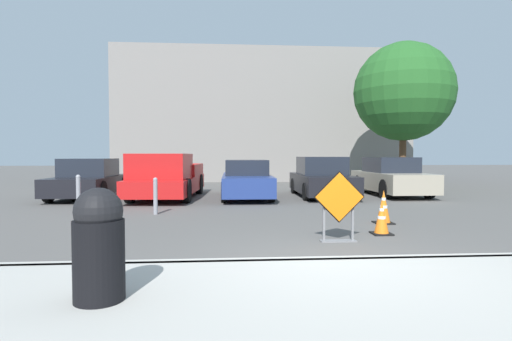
{
  "coord_description": "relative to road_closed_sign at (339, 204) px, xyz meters",
  "views": [
    {
      "loc": [
        -1.47,
        -5.39,
        1.56
      ],
      "look_at": [
        -0.1,
        13.09,
        0.86
      ],
      "focal_mm": 28.0,
      "sensor_mm": 36.0,
      "label": 1
    }
  ],
  "objects": [
    {
      "name": "parked_car_fourth",
      "position": [
        4.47,
        8.28,
        0.01
      ],
      "size": [
        1.87,
        4.48,
        1.49
      ],
      "rotation": [
        0.0,
        0.0,
        3.15
      ],
      "color": "#A39984",
      "rests_on": "ground_plane"
    },
    {
      "name": "street_tree_behind_lot",
      "position": [
        6.43,
        11.57,
        3.9
      ],
      "size": [
        4.68,
        4.68,
        6.94
      ],
      "color": "#513823",
      "rests_on": "ground_plane"
    },
    {
      "name": "parked_car_second",
      "position": [
        -1.29,
        7.66,
        -0.03
      ],
      "size": [
        1.83,
        4.58,
        1.4
      ],
      "rotation": [
        0.0,
        0.0,
        3.13
      ],
      "color": "navy",
      "rests_on": "ground_plane"
    },
    {
      "name": "bollard_nearest",
      "position": [
        -3.89,
        3.66,
        -0.17
      ],
      "size": [
        0.12,
        0.12,
        0.98
      ],
      "color": "gray",
      "rests_on": "ground_plane"
    },
    {
      "name": "bollard_second",
      "position": [
        -5.87,
        3.66,
        -0.13
      ],
      "size": [
        0.12,
        0.12,
        1.06
      ],
      "color": "gray",
      "rests_on": "ground_plane"
    },
    {
      "name": "parked_car_third",
      "position": [
        1.59,
        7.9,
        -0.0
      ],
      "size": [
        1.92,
        4.25,
        1.51
      ],
      "rotation": [
        0.0,
        0.0,
        3.13
      ],
      "color": "black",
      "rests_on": "ground_plane"
    },
    {
      "name": "pickup_truck",
      "position": [
        -4.19,
        7.49,
        0.05
      ],
      "size": [
        2.35,
        5.35,
        1.62
      ],
      "rotation": [
        0.0,
        0.0,
        3.08
      ],
      "color": "red",
      "rests_on": "ground_plane"
    },
    {
      "name": "trash_bin",
      "position": [
        -3.26,
        -3.05,
        0.02
      ],
      "size": [
        0.49,
        0.49,
        1.11
      ],
      "color": "black",
      "rests_on": "sidewalk_strip"
    },
    {
      "name": "ground_plane",
      "position": [
        -0.55,
        8.38,
        -0.69
      ],
      "size": [
        96.0,
        96.0,
        0.0
      ],
      "primitive_type": "plane",
      "color": "#565451"
    },
    {
      "name": "parked_car_nearest",
      "position": [
        -7.04,
        7.93,
        -0.02
      ],
      "size": [
        1.96,
        4.08,
        1.45
      ],
      "rotation": [
        0.0,
        0.0,
        3.13
      ],
      "color": "black",
      "rests_on": "ground_plane"
    },
    {
      "name": "building_facade_backdrop",
      "position": [
        0.28,
        18.82,
        3.31
      ],
      "size": [
        17.93,
        5.0,
        7.99
      ],
      "color": "gray",
      "rests_on": "ground_plane"
    },
    {
      "name": "traffic_cone_nearest",
      "position": [
        1.04,
        0.62,
        -0.36
      ],
      "size": [
        0.38,
        0.38,
        0.67
      ],
      "color": "black",
      "rests_on": "ground_plane"
    },
    {
      "name": "traffic_cone_second",
      "position": [
        1.58,
        1.85,
        -0.31
      ],
      "size": [
        0.41,
        0.41,
        0.77
      ],
      "color": "black",
      "rests_on": "ground_plane"
    },
    {
      "name": "road_closed_sign",
      "position": [
        0.0,
        0.0,
        0.0
      ],
      "size": [
        0.93,
        0.2,
        1.28
      ],
      "color": "black",
      "rests_on": "ground_plane"
    },
    {
      "name": "sidewalk_strip",
      "position": [
        -0.55,
        -3.14,
        -0.62
      ],
      "size": [
        25.66,
        3.04,
        0.14
      ],
      "color": "#ADAAA3",
      "rests_on": "ground_plane"
    },
    {
      "name": "curb_lip",
      "position": [
        -0.55,
        -1.62,
        -0.62
      ],
      "size": [
        25.66,
        0.2,
        0.14
      ],
      "color": "#ADAAA3",
      "rests_on": "ground_plane"
    }
  ]
}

